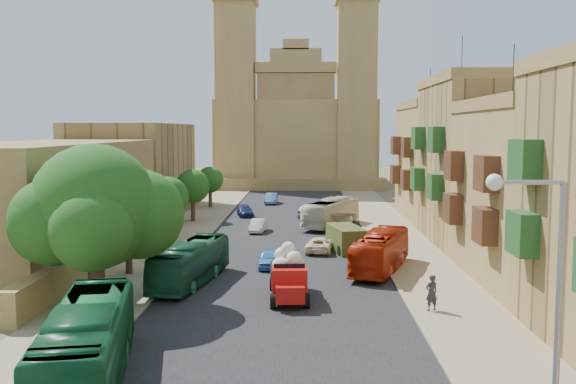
{
  "coord_description": "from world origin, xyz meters",
  "views": [
    {
      "loc": [
        1.45,
        -28.79,
        9.38
      ],
      "look_at": [
        0.0,
        26.0,
        4.0
      ],
      "focal_mm": 40.0,
      "sensor_mm": 36.0,
      "label": 1
    }
  ],
  "objects_px": {
    "car_white_a": "(258,226)",
    "car_blue_b": "(271,199)",
    "car_blue_a": "(269,258)",
    "pedestrian_c": "(390,251)",
    "bus_green_south": "(87,345)",
    "street_tree_a": "(128,230)",
    "car_white_b": "(308,210)",
    "ficus_tree": "(96,211)",
    "street_tree_b": "(168,198)",
    "bus_cream_east": "(331,213)",
    "bus_green_north": "(191,263)",
    "pedestrian_a": "(432,293)",
    "streetlamp": "(541,288)",
    "olive_pickup": "(346,239)",
    "car_cream": "(320,245)",
    "red_truck": "(289,275)",
    "street_tree_c": "(193,186)",
    "car_dkblue": "(245,211)",
    "bus_red_east": "(381,251)",
    "church": "(296,128)",
    "street_tree_d": "(210,180)"
  },
  "relations": [
    {
      "from": "ficus_tree",
      "to": "car_white_a",
      "type": "xyz_separation_m",
      "value": [
        6.6,
        25.07,
        -4.52
      ]
    },
    {
      "from": "street_tree_a",
      "to": "street_tree_c",
      "type": "bearing_deg",
      "value": 90.0
    },
    {
      "from": "street_tree_a",
      "to": "bus_red_east",
      "type": "relative_size",
      "value": 0.46
    },
    {
      "from": "olive_pickup",
      "to": "pedestrian_a",
      "type": "height_order",
      "value": "olive_pickup"
    },
    {
      "from": "street_tree_d",
      "to": "pedestrian_c",
      "type": "relative_size",
      "value": 3.07
    },
    {
      "from": "bus_green_south",
      "to": "street_tree_a",
      "type": "bearing_deg",
      "value": 90.01
    },
    {
      "from": "street_tree_b",
      "to": "bus_cream_east",
      "type": "height_order",
      "value": "street_tree_b"
    },
    {
      "from": "car_blue_a",
      "to": "pedestrian_c",
      "type": "height_order",
      "value": "pedestrian_c"
    },
    {
      "from": "street_tree_a",
      "to": "car_white_b",
      "type": "distance_m",
      "value": 30.12
    },
    {
      "from": "street_tree_d",
      "to": "bus_cream_east",
      "type": "xyz_separation_m",
      "value": [
        14.0,
        -15.48,
        -1.94
      ]
    },
    {
      "from": "streetlamp",
      "to": "bus_green_south",
      "type": "bearing_deg",
      "value": 157.96
    },
    {
      "from": "church",
      "to": "ficus_tree",
      "type": "bearing_deg",
      "value": -97.2
    },
    {
      "from": "ficus_tree",
      "to": "pedestrian_a",
      "type": "bearing_deg",
      "value": -0.54
    },
    {
      "from": "car_cream",
      "to": "pedestrian_c",
      "type": "xyz_separation_m",
      "value": [
        4.91,
        -3.58,
        0.22
      ]
    },
    {
      "from": "olive_pickup",
      "to": "pedestrian_c",
      "type": "bearing_deg",
      "value": -53.51
    },
    {
      "from": "red_truck",
      "to": "car_white_b",
      "type": "distance_m",
      "value": 33.58
    },
    {
      "from": "ficus_tree",
      "to": "car_white_b",
      "type": "bearing_deg",
      "value": 72.5
    },
    {
      "from": "car_white_a",
      "to": "car_blue_b",
      "type": "xyz_separation_m",
      "value": [
        0.04,
        22.42,
        0.08
      ]
    },
    {
      "from": "street_tree_a",
      "to": "car_blue_b",
      "type": "height_order",
      "value": "street_tree_a"
    },
    {
      "from": "street_tree_b",
      "to": "olive_pickup",
      "type": "xyz_separation_m",
      "value": [
        14.64,
        -4.0,
        -2.72
      ]
    },
    {
      "from": "bus_green_north",
      "to": "car_white_a",
      "type": "distance_m",
      "value": 19.89
    },
    {
      "from": "bus_green_north",
      "to": "bus_green_south",
      "type": "bearing_deg",
      "value": -84.04
    },
    {
      "from": "street_tree_a",
      "to": "pedestrian_a",
      "type": "relative_size",
      "value": 2.24
    },
    {
      "from": "street_tree_b",
      "to": "car_white_a",
      "type": "xyz_separation_m",
      "value": [
        7.18,
        5.08,
        -3.08
      ]
    },
    {
      "from": "car_white_b",
      "to": "pedestrian_c",
      "type": "bearing_deg",
      "value": 118.89
    },
    {
      "from": "street_tree_b",
      "to": "bus_green_south",
      "type": "xyz_separation_m",
      "value": [
        3.5,
        -30.24,
        -2.16
      ]
    },
    {
      "from": "streetlamp",
      "to": "pedestrian_a",
      "type": "height_order",
      "value": "streetlamp"
    },
    {
      "from": "red_truck",
      "to": "bus_green_north",
      "type": "height_order",
      "value": "red_truck"
    },
    {
      "from": "ficus_tree",
      "to": "bus_green_north",
      "type": "relative_size",
      "value": 0.94
    },
    {
      "from": "street_tree_b",
      "to": "street_tree_d",
      "type": "height_order",
      "value": "street_tree_b"
    },
    {
      "from": "streetlamp",
      "to": "car_cream",
      "type": "xyz_separation_m",
      "value": [
        -5.13,
        31.71,
        -4.62
      ]
    },
    {
      "from": "street_tree_c",
      "to": "bus_cream_east",
      "type": "xyz_separation_m",
      "value": [
        14.0,
        -3.48,
        -2.23
      ]
    },
    {
      "from": "pedestrian_c",
      "to": "car_blue_a",
      "type": "bearing_deg",
      "value": -97.62
    },
    {
      "from": "car_cream",
      "to": "car_white_b",
      "type": "height_order",
      "value": "car_white_b"
    },
    {
      "from": "car_blue_a",
      "to": "bus_green_north",
      "type": "bearing_deg",
      "value": -136.02
    },
    {
      "from": "bus_green_south",
      "to": "car_cream",
      "type": "relative_size",
      "value": 2.61
    },
    {
      "from": "car_white_a",
      "to": "pedestrian_c",
      "type": "height_order",
      "value": "pedestrian_c"
    },
    {
      "from": "olive_pickup",
      "to": "car_dkblue",
      "type": "distance_m",
      "value": 21.98
    },
    {
      "from": "church",
      "to": "red_truck",
      "type": "xyz_separation_m",
      "value": [
        0.56,
        -72.55,
        -8.17
      ]
    },
    {
      "from": "bus_green_south",
      "to": "car_blue_a",
      "type": "height_order",
      "value": "bus_green_south"
    },
    {
      "from": "church",
      "to": "bus_cream_east",
      "type": "distance_m",
      "value": 46.98
    },
    {
      "from": "bus_green_south",
      "to": "car_blue_a",
      "type": "distance_m",
      "value": 21.13
    },
    {
      "from": "streetlamp",
      "to": "olive_pickup",
      "type": "distance_m",
      "value": 32.43
    },
    {
      "from": "car_cream",
      "to": "car_blue_b",
      "type": "xyz_separation_m",
      "value": [
        -5.38,
        31.79,
        0.09
      ]
    },
    {
      "from": "car_white_a",
      "to": "bus_cream_east",
      "type": "bearing_deg",
      "value": 32.24
    },
    {
      "from": "car_blue_a",
      "to": "car_dkblue",
      "type": "relative_size",
      "value": 0.93
    },
    {
      "from": "olive_pickup",
      "to": "bus_green_south",
      "type": "height_order",
      "value": "bus_green_south"
    },
    {
      "from": "street_tree_b",
      "to": "bus_green_north",
      "type": "distance_m",
      "value": 15.49
    },
    {
      "from": "street_tree_a",
      "to": "streetlamp",
      "type": "bearing_deg",
      "value": -53.56
    },
    {
      "from": "bus_green_north",
      "to": "pedestrian_a",
      "type": "distance_m",
      "value": 14.6
    }
  ]
}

